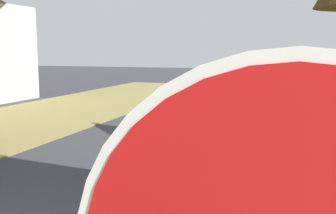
{
  "coord_description": "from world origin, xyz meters",
  "views": [
    {
      "loc": [
        4.28,
        -3.54,
        3.02
      ],
      "look_at": [
        0.25,
        8.13,
        1.24
      ],
      "focal_mm": 42.79,
      "sensor_mm": 36.0,
      "label": 1
    }
  ],
  "objects_px": {
    "parked_sedan_silver": "(215,154)",
    "parked_sedan_red": "(245,113)",
    "parked_sedan_navy": "(266,95)",
    "stop_sign_far": "(299,81)"
  },
  "relations": [
    {
      "from": "parked_sedan_red",
      "to": "parked_sedan_navy",
      "type": "bearing_deg",
      "value": 88.47
    },
    {
      "from": "parked_sedan_silver",
      "to": "parked_sedan_navy",
      "type": "bearing_deg",
      "value": 90.32
    },
    {
      "from": "parked_sedan_navy",
      "to": "parked_sedan_silver",
      "type": "bearing_deg",
      "value": -89.68
    },
    {
      "from": "parked_sedan_silver",
      "to": "parked_sedan_red",
      "type": "height_order",
      "value": "same"
    },
    {
      "from": "stop_sign_far",
      "to": "parked_sedan_red",
      "type": "height_order",
      "value": "stop_sign_far"
    },
    {
      "from": "stop_sign_far",
      "to": "parked_sedan_red",
      "type": "xyz_separation_m",
      "value": [
        -1.87,
        2.8,
        -1.44
      ]
    },
    {
      "from": "stop_sign_far",
      "to": "parked_sedan_navy",
      "type": "distance_m",
      "value": 9.25
    },
    {
      "from": "parked_sedan_silver",
      "to": "parked_sedan_navy",
      "type": "height_order",
      "value": "same"
    },
    {
      "from": "parked_sedan_navy",
      "to": "stop_sign_far",
      "type": "bearing_deg",
      "value": -79.26
    },
    {
      "from": "parked_sedan_red",
      "to": "stop_sign_far",
      "type": "bearing_deg",
      "value": -56.32
    }
  ]
}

